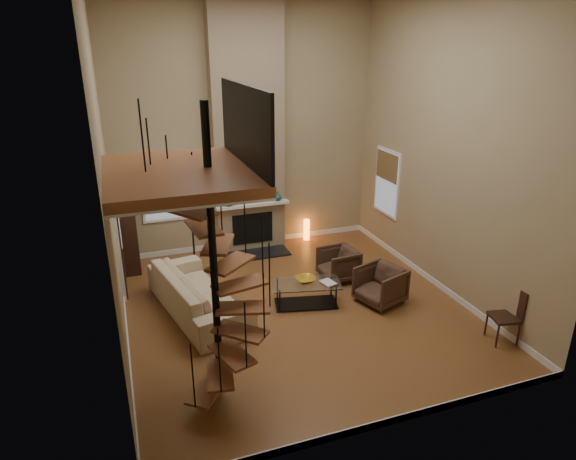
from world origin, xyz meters
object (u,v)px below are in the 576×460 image
object	(u,v)px
armchair_near	(341,263)
coffee_table	(306,291)
sofa	(197,293)
floor_lamp	(191,213)
armchair_far	(383,284)
accent_lamp	(307,230)
side_chair	(510,312)
hutch	(126,227)

from	to	relation	value
armchair_near	coffee_table	distance (m)	1.31
sofa	coffee_table	distance (m)	2.01
floor_lamp	armchair_far	bearing A→B (deg)	-34.91
floor_lamp	accent_lamp	world-z (taller)	floor_lamp
floor_lamp	side_chair	xyz separation A→B (m)	(4.43, -4.07, -0.89)
hutch	armchair_far	bearing A→B (deg)	-35.05
accent_lamp	armchair_near	bearing A→B (deg)	-93.38
coffee_table	accent_lamp	world-z (taller)	accent_lamp
sofa	accent_lamp	bearing A→B (deg)	-62.59
hutch	armchair_far	world-z (taller)	hutch
side_chair	accent_lamp	bearing A→B (deg)	105.65
sofa	side_chair	size ratio (longest dim) A/B	2.85
armchair_near	armchair_far	world-z (taller)	armchair_far
hutch	side_chair	distance (m)	7.58
hutch	coffee_table	distance (m)	4.15
armchair_near	accent_lamp	distance (m)	2.29
coffee_table	side_chair	bearing A→B (deg)	-39.58
hutch	side_chair	bearing A→B (deg)	-41.11
side_chair	armchair_near	bearing A→B (deg)	118.38
armchair_near	coffee_table	xyz separation A→B (m)	(-1.07, -0.76, -0.07)
hutch	side_chair	xyz separation A→B (m)	(5.70, -4.97, -0.42)
sofa	armchair_near	world-z (taller)	sofa
coffee_table	floor_lamp	bearing A→B (deg)	133.35
hutch	coffee_table	size ratio (longest dim) A/B	1.44
coffee_table	side_chair	size ratio (longest dim) A/B	1.47
armchair_far	floor_lamp	world-z (taller)	floor_lamp
armchair_far	coffee_table	xyz separation A→B (m)	(-1.41, 0.35, -0.07)
accent_lamp	side_chair	xyz separation A→B (m)	(1.47, -5.25, 0.28)
armchair_far	side_chair	xyz separation A→B (m)	(1.26, -1.86, 0.17)
armchair_near	accent_lamp	size ratio (longest dim) A/B	1.36
armchair_far	accent_lamp	distance (m)	3.40
armchair_near	armchair_far	bearing A→B (deg)	12.43
accent_lamp	sofa	bearing A→B (deg)	-140.33
sofa	armchair_far	bearing A→B (deg)	-115.00
sofa	armchair_far	xyz separation A→B (m)	(3.37, -0.76, -0.04)
accent_lamp	side_chair	world-z (taller)	side_chair
sofa	coffee_table	world-z (taller)	sofa
armchair_near	armchair_far	xyz separation A→B (m)	(0.34, -1.11, 0.00)
sofa	armchair_near	distance (m)	3.05
floor_lamp	accent_lamp	size ratio (longest dim) A/B	3.20
hutch	armchair_near	world-z (taller)	hutch
sofa	hutch	bearing A→B (deg)	12.04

